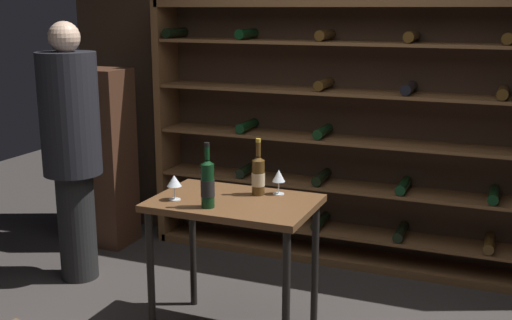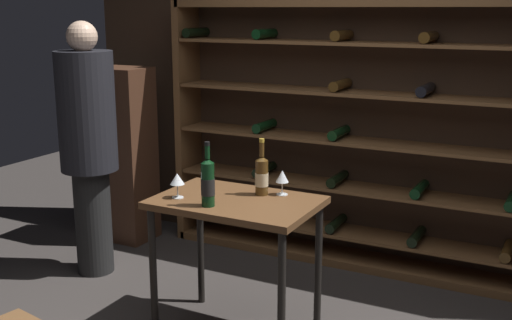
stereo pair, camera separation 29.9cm
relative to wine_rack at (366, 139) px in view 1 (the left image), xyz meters
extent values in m
cube|color=#3D2B1E|center=(-0.13, 0.21, 0.33)|extent=(5.06, 0.10, 2.64)
cube|color=brown|center=(-1.68, 0.00, 0.01)|extent=(0.06, 0.32, 1.99)
cube|color=brown|center=(-0.02, 0.00, 0.98)|extent=(3.32, 0.32, 0.06)
cube|color=brown|center=(-0.02, 0.00, -0.96)|extent=(3.32, 0.32, 0.06)
cube|color=brown|center=(-0.02, 0.00, -0.74)|extent=(3.24, 0.32, 0.02)
cylinder|color=#4C3314|center=(-0.96, 0.00, -0.69)|extent=(0.08, 0.30, 0.08)
cylinder|color=black|center=(-0.33, 0.00, -0.69)|extent=(0.08, 0.30, 0.08)
cylinder|color=black|center=(0.29, 0.00, -0.69)|extent=(0.08, 0.30, 0.08)
cylinder|color=#4C3314|center=(0.92, 0.00, -0.69)|extent=(0.08, 0.30, 0.08)
cube|color=brown|center=(-0.02, 0.00, -0.38)|extent=(3.24, 0.32, 0.02)
cylinder|color=black|center=(-0.96, 0.00, -0.33)|extent=(0.08, 0.30, 0.08)
cylinder|color=black|center=(-0.33, 0.00, -0.33)|extent=(0.08, 0.30, 0.08)
cylinder|color=black|center=(0.29, 0.00, -0.33)|extent=(0.08, 0.30, 0.08)
cylinder|color=black|center=(0.92, 0.00, -0.33)|extent=(0.08, 0.30, 0.08)
cube|color=brown|center=(-0.02, 0.00, -0.02)|extent=(3.24, 0.32, 0.02)
cylinder|color=black|center=(-0.96, 0.00, 0.03)|extent=(0.08, 0.30, 0.08)
cylinder|color=black|center=(-0.33, 0.00, 0.03)|extent=(0.08, 0.30, 0.08)
cube|color=brown|center=(-0.02, 0.00, 0.34)|extent=(3.24, 0.32, 0.02)
cylinder|color=#4C3314|center=(-0.33, 0.00, 0.39)|extent=(0.08, 0.30, 0.08)
cylinder|color=black|center=(0.29, 0.00, 0.39)|extent=(0.08, 0.30, 0.08)
cylinder|color=#4C3314|center=(0.92, 0.00, 0.39)|extent=(0.08, 0.30, 0.08)
cube|color=brown|center=(-0.02, 0.00, 0.69)|extent=(3.24, 0.32, 0.02)
cylinder|color=black|center=(-1.58, 0.00, 0.75)|extent=(0.08, 0.30, 0.08)
cylinder|color=black|center=(-0.96, 0.00, 0.75)|extent=(0.08, 0.30, 0.08)
cylinder|color=#4C3314|center=(-0.33, 0.00, 0.75)|extent=(0.08, 0.30, 0.08)
cylinder|color=#4C3314|center=(0.29, 0.00, 0.75)|extent=(0.08, 0.30, 0.08)
cylinder|color=#4C3314|center=(0.92, 0.00, 0.75)|extent=(0.08, 0.30, 0.08)
cube|color=brown|center=(-0.46, -1.37, -0.16)|extent=(0.93, 0.62, 0.04)
cylinder|color=black|center=(-0.88, -1.63, -0.58)|extent=(0.04, 0.04, 0.81)
cylinder|color=black|center=(-0.04, -1.63, -0.58)|extent=(0.04, 0.04, 0.81)
cylinder|color=black|center=(-0.88, -1.11, -0.58)|extent=(0.04, 0.04, 0.81)
cylinder|color=black|center=(-0.04, -1.11, -0.58)|extent=(0.04, 0.04, 0.81)
cylinder|color=black|center=(-1.86, -1.03, -0.59)|extent=(0.27, 0.27, 0.79)
cylinder|color=black|center=(-1.86, -1.03, 0.23)|extent=(0.41, 0.41, 0.85)
sphere|color=beige|center=(-1.86, -1.03, 0.75)|extent=(0.22, 0.22, 0.22)
cube|color=#4C2D1E|center=(-2.10, -0.34, -0.26)|extent=(0.44, 0.36, 1.46)
cylinder|color=black|center=(-0.53, -1.55, -0.01)|extent=(0.07, 0.07, 0.25)
cone|color=black|center=(-0.53, -1.55, 0.12)|extent=(0.07, 0.07, 0.03)
cylinder|color=black|center=(-0.53, -1.55, 0.17)|extent=(0.03, 0.03, 0.07)
cylinder|color=black|center=(-0.53, -1.55, 0.22)|extent=(0.03, 0.03, 0.02)
cylinder|color=black|center=(-0.53, -1.55, -0.02)|extent=(0.08, 0.08, 0.09)
cylinder|color=#4C3314|center=(-0.37, -1.22, -0.03)|extent=(0.08, 0.08, 0.21)
cone|color=#4C3314|center=(-0.37, -1.22, 0.08)|extent=(0.08, 0.08, 0.03)
cylinder|color=#4C3314|center=(-0.37, -1.22, 0.14)|extent=(0.03, 0.03, 0.09)
cylinder|color=#B7932D|center=(-0.37, -1.22, 0.19)|extent=(0.03, 0.03, 0.02)
cylinder|color=#C6B28C|center=(-0.37, -1.22, -0.04)|extent=(0.08, 0.08, 0.08)
cylinder|color=silver|center=(-0.26, -1.16, -0.13)|extent=(0.07, 0.07, 0.00)
cylinder|color=silver|center=(-0.26, -1.16, -0.09)|extent=(0.01, 0.01, 0.07)
cone|color=silver|center=(-0.26, -1.16, -0.02)|extent=(0.08, 0.08, 0.07)
cylinder|color=#590A14|center=(-0.26, -1.16, -0.04)|extent=(0.04, 0.04, 0.03)
cylinder|color=silver|center=(-0.77, -1.50, -0.13)|extent=(0.07, 0.07, 0.00)
cylinder|color=silver|center=(-0.77, -1.50, -0.09)|extent=(0.01, 0.01, 0.08)
cone|color=silver|center=(-0.77, -1.50, -0.02)|extent=(0.08, 0.08, 0.06)
cylinder|color=#590A14|center=(-0.77, -1.50, -0.04)|extent=(0.05, 0.05, 0.02)
camera|label=1|loc=(0.99, -4.58, 0.94)|focal=44.68mm
camera|label=2|loc=(1.26, -4.45, 0.94)|focal=44.68mm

